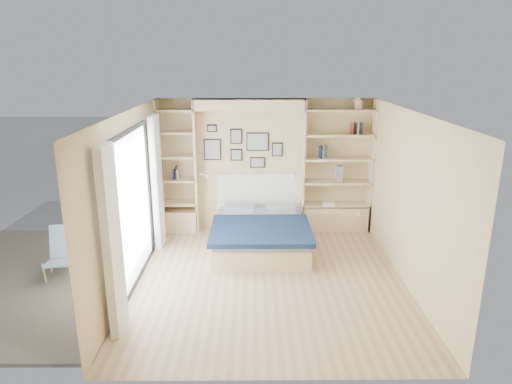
{
  "coord_description": "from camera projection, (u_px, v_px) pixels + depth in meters",
  "views": [
    {
      "loc": [
        -0.24,
        -6.23,
        3.21
      ],
      "look_at": [
        -0.19,
        0.9,
        1.11
      ],
      "focal_mm": 32.0,
      "sensor_mm": 36.0,
      "label": 1
    }
  ],
  "objects": [
    {
      "name": "shelf_decor",
      "position": [
        325.0,
        144.0,
        8.4
      ],
      "size": [
        3.5,
        0.23,
        2.03
      ],
      "color": "navy",
      "rests_on": "ground"
    },
    {
      "name": "deck_chair",
      "position": [
        63.0,
        252.0,
        6.97
      ],
      "size": [
        0.58,
        0.81,
        0.74
      ],
      "rotation": [
        0.0,
        0.0,
        0.2
      ],
      "color": "tan",
      "rests_on": "ground"
    },
    {
      "name": "deck",
      "position": [
        30.0,
        280.0,
        6.86
      ],
      "size": [
        3.2,
        4.0,
        0.05
      ],
      "primitive_type": "cube",
      "color": "#6E6351",
      "rests_on": "ground"
    },
    {
      "name": "ground",
      "position": [
        269.0,
        279.0,
        6.88
      ],
      "size": [
        4.5,
        4.5,
        0.0
      ],
      "primitive_type": "plane",
      "color": "tan",
      "rests_on": "ground"
    },
    {
      "name": "room_shell",
      "position": [
        245.0,
        184.0,
        8.03
      ],
      "size": [
        4.5,
        4.5,
        4.5
      ],
      "color": "#DEC485",
      "rests_on": "ground"
    },
    {
      "name": "bed",
      "position": [
        260.0,
        233.0,
        7.94
      ],
      "size": [
        1.66,
        2.08,
        1.07
      ],
      "color": "beige",
      "rests_on": "ground"
    },
    {
      "name": "photo_gallery",
      "position": [
        242.0,
        147.0,
        8.56
      ],
      "size": [
        1.48,
        0.02,
        0.82
      ],
      "color": "black",
      "rests_on": "ground"
    },
    {
      "name": "reading_lamps",
      "position": [
        250.0,
        176.0,
        8.49
      ],
      "size": [
        1.92,
        0.12,
        0.15
      ],
      "color": "silver",
      "rests_on": "ground"
    }
  ]
}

